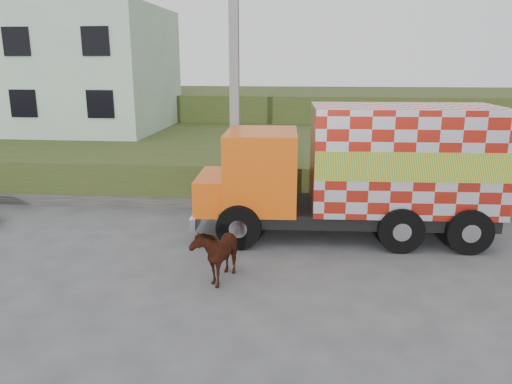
# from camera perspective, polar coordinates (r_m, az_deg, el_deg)

# --- Properties ---
(ground) EXTENTS (120.00, 120.00, 0.00)m
(ground) POSITION_cam_1_polar(r_m,az_deg,el_deg) (12.94, -0.87, -7.42)
(ground) COLOR #474749
(ground) RESTS_ON ground
(embankment) EXTENTS (40.00, 12.00, 1.50)m
(embankment) POSITION_cam_1_polar(r_m,az_deg,el_deg) (22.33, 2.21, 4.04)
(embankment) COLOR #254918
(embankment) RESTS_ON ground
(embankment_far) EXTENTS (40.00, 12.00, 3.00)m
(embankment_far) POSITION_cam_1_polar(r_m,az_deg,el_deg) (34.10, 3.62, 8.97)
(embankment_far) COLOR #254918
(embankment_far) RESTS_ON ground
(retaining_strip) EXTENTS (16.00, 0.50, 0.40)m
(retaining_strip) POSITION_cam_1_polar(r_m,az_deg,el_deg) (17.12, -5.84, -1.23)
(retaining_strip) COLOR #595651
(retaining_strip) RESTS_ON ground
(building) EXTENTS (10.00, 8.00, 6.00)m
(building) POSITION_cam_1_polar(r_m,az_deg,el_deg) (27.85, -21.08, 12.97)
(building) COLOR #B8D8BA
(building) RESTS_ON embankment
(utility_pole) EXTENTS (1.20, 0.30, 8.00)m
(utility_pole) POSITION_cam_1_polar(r_m,az_deg,el_deg) (16.70, -2.47, 11.94)
(utility_pole) COLOR gray
(utility_pole) RESTS_ON ground
(cargo_truck) EXTENTS (8.44, 3.23, 3.71)m
(cargo_truck) POSITION_cam_1_polar(r_m,az_deg,el_deg) (14.30, 11.98, 2.42)
(cargo_truck) COLOR black
(cargo_truck) RESTS_ON ground
(cow) EXTENTS (1.02, 1.67, 1.31)m
(cow) POSITION_cam_1_polar(r_m,az_deg,el_deg) (11.53, -4.45, -6.78)
(cow) COLOR #35180D
(cow) RESTS_ON ground
(pedestrian) EXTENTS (0.68, 0.50, 1.71)m
(pedestrian) POSITION_cam_1_polar(r_m,az_deg,el_deg) (17.60, 8.45, 6.31)
(pedestrian) COLOR #2B2926
(pedestrian) RESTS_ON embankment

